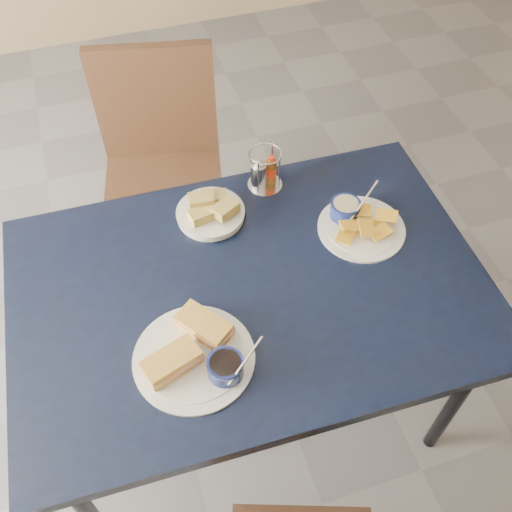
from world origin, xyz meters
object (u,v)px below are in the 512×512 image
object	(u,v)px
dining_table	(250,298)
plantain_plate	(356,221)
chair_far	(157,157)
condiment_caddy	(264,172)
sandwich_plate	(197,353)
bread_basket	(211,211)

from	to	relation	value
dining_table	plantain_plate	xyz separation A→B (m)	(0.37, 0.11, 0.08)
chair_far	condiment_caddy	size ratio (longest dim) A/B	6.99
dining_table	condiment_caddy	bearing A→B (deg)	66.43
sandwich_plate	condiment_caddy	bearing A→B (deg)	56.76
plantain_plate	bread_basket	bearing A→B (deg)	157.51
sandwich_plate	bread_basket	bearing A→B (deg)	71.03
chair_far	condiment_caddy	bearing A→B (deg)	-59.62
plantain_plate	bread_basket	distance (m)	0.44
sandwich_plate	condiment_caddy	distance (m)	0.64
bread_basket	condiment_caddy	bearing A→B (deg)	22.33
sandwich_plate	bread_basket	distance (m)	0.48
plantain_plate	chair_far	bearing A→B (deg)	124.13
condiment_caddy	bread_basket	bearing A→B (deg)	-157.67
plantain_plate	condiment_caddy	bearing A→B (deg)	130.46
plantain_plate	bread_basket	world-z (taller)	plantain_plate
chair_far	bread_basket	world-z (taller)	chair_far
chair_far	plantain_plate	size ratio (longest dim) A/B	3.66
chair_far	condiment_caddy	world-z (taller)	chair_far
chair_far	sandwich_plate	bearing A→B (deg)	-94.14
sandwich_plate	bread_basket	xyz separation A→B (m)	(0.16, 0.45, 0.00)
condiment_caddy	dining_table	bearing A→B (deg)	-113.57
plantain_plate	bread_basket	xyz separation A→B (m)	(-0.40, 0.17, 0.01)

